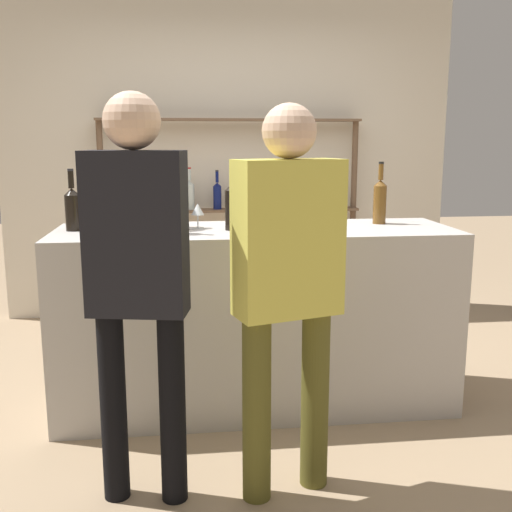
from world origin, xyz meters
The scene contains 12 objects.
ground_plane centered at (0.00, 0.00, 0.00)m, with size 16.00×16.00×0.00m, color #9E8466.
bar_counter centered at (0.00, 0.00, 0.51)m, with size 2.19×0.69×1.02m, color #B7B2AD.
back_wall centered at (0.00, 1.94, 1.40)m, with size 3.79×0.12×2.80m, color beige.
back_shelf centered at (-0.01, 1.76, 1.11)m, with size 2.16×0.18×1.67m.
counter_bottle_0 centered at (-0.13, -0.03, 1.15)m, with size 0.08×0.08×0.33m.
counter_bottle_1 centered at (-0.98, 0.05, 1.14)m, with size 0.08×0.08×0.33m.
counter_bottle_2 centered at (-0.44, -0.12, 1.14)m, with size 0.09×0.09×0.33m.
counter_bottle_3 centered at (0.74, 0.12, 1.15)m, with size 0.08×0.08×0.36m.
wine_glass centered at (-0.32, 0.06, 1.12)m, with size 0.07×0.07×0.14m.
ice_bucket centered at (-0.51, 0.07, 1.13)m, with size 0.20×0.20×0.23m.
customer_center centered at (0.02, -0.90, 0.96)m, with size 0.46×0.30×1.64m.
customer_left centered at (-0.58, -0.88, 1.01)m, with size 0.41×0.24×1.68m.
Camera 1 is at (-0.39, -3.23, 1.50)m, focal length 42.00 mm.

